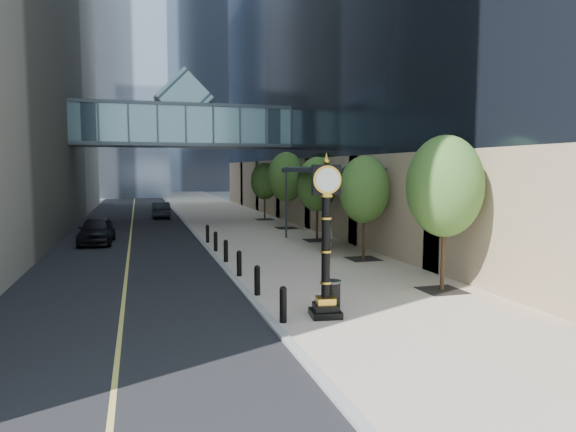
% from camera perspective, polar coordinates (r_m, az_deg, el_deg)
% --- Properties ---
extents(ground, '(320.00, 320.00, 0.00)m').
position_cam_1_polar(ground, '(14.53, 11.10, -11.98)').
color(ground, gray).
rests_on(ground, ground).
extents(road, '(8.00, 180.00, 0.02)m').
position_cam_1_polar(road, '(52.48, -16.83, 0.40)').
color(road, black).
rests_on(road, ground).
extents(sidewalk, '(8.00, 180.00, 0.06)m').
position_cam_1_polar(sidewalk, '(53.00, -8.16, 0.64)').
color(sidewalk, '#B7A28D').
rests_on(sidewalk, ground).
extents(curb, '(0.25, 180.00, 0.07)m').
position_cam_1_polar(curb, '(52.59, -12.47, 0.54)').
color(curb, gray).
rests_on(curb, ground).
extents(distant_tower_c, '(22.00, 22.00, 65.00)m').
position_cam_1_polar(distant_tower_c, '(135.27, -16.48, 17.13)').
color(distant_tower_c, '#A6B8D1').
rests_on(distant_tower_c, ground).
extents(skywalk, '(17.00, 4.20, 5.80)m').
position_cam_1_polar(skywalk, '(40.59, -11.54, 10.03)').
color(skywalk, slate).
rests_on(skywalk, ground).
extents(entrance_canopy, '(3.00, 8.00, 4.38)m').
position_cam_1_polar(entrance_canopy, '(28.11, 4.41, 5.08)').
color(entrance_canopy, '#383F44').
rests_on(entrance_canopy, ground).
extents(bollard_row, '(0.20, 16.20, 0.90)m').
position_cam_1_polar(bollard_row, '(21.96, -6.24, -4.65)').
color(bollard_row, black).
rests_on(bollard_row, sidewalk).
extents(street_trees, '(2.62, 28.46, 5.39)m').
position_cam_1_polar(street_trees, '(29.52, 3.62, 3.73)').
color(street_trees, black).
rests_on(street_trees, sidewalk).
extents(street_clock, '(0.96, 0.96, 4.53)m').
position_cam_1_polar(street_clock, '(14.59, 4.22, -3.65)').
color(street_clock, black).
rests_on(street_clock, sidewalk).
extents(trash_bin, '(0.63, 0.63, 0.90)m').
position_cam_1_polar(trash_bin, '(15.32, 4.85, -9.01)').
color(trash_bin, black).
rests_on(trash_bin, sidewalk).
extents(pedestrian, '(0.69, 0.49, 1.79)m').
position_cam_1_polar(pedestrian, '(24.94, 4.34, -2.40)').
color(pedestrian, '#AEAA9F').
rests_on(pedestrian, sidewalk).
extents(car_near, '(1.99, 4.57, 1.53)m').
position_cam_1_polar(car_near, '(31.17, -20.48, -1.49)').
color(car_near, black).
rests_on(car_near, road).
extents(car_far, '(1.46, 4.13, 1.36)m').
position_cam_1_polar(car_far, '(45.92, -13.95, 0.66)').
color(car_far, black).
rests_on(car_far, road).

